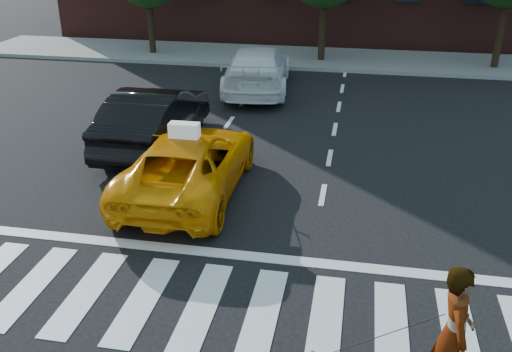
% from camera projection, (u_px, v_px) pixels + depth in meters
% --- Properties ---
extents(ground, '(120.00, 120.00, 0.00)m').
position_uv_depth(ground, '(202.00, 307.00, 9.20)').
color(ground, black).
rests_on(ground, ground).
extents(crosswalk, '(13.00, 2.40, 0.01)m').
position_uv_depth(crosswalk, '(202.00, 306.00, 9.20)').
color(crosswalk, silver).
rests_on(crosswalk, ground).
extents(stop_line, '(12.00, 0.30, 0.01)m').
position_uv_depth(stop_line, '(225.00, 254.00, 10.63)').
color(stop_line, silver).
rests_on(stop_line, ground).
extents(sidewalk_far, '(30.00, 4.00, 0.15)m').
position_uv_depth(sidewalk_far, '(310.00, 58.00, 24.79)').
color(sidewalk_far, slate).
rests_on(sidewalk_far, ground).
extents(taxi, '(2.34, 5.02, 1.39)m').
position_uv_depth(taxi, '(189.00, 163.00, 12.76)').
color(taxi, orange).
rests_on(taxi, ground).
extents(black_sedan, '(1.75, 4.91, 1.61)m').
position_uv_depth(black_sedan, '(155.00, 117.00, 15.30)').
color(black_sedan, black).
rests_on(black_sedan, ground).
extents(white_suv, '(2.74, 5.59, 1.57)m').
position_uv_depth(white_suv, '(257.00, 69.00, 20.19)').
color(white_suv, white).
rests_on(white_suv, ground).
extents(woman, '(0.49, 0.72, 1.92)m').
position_uv_depth(woman, '(454.00, 332.00, 7.20)').
color(woman, '#999999').
rests_on(woman, ground).
extents(taxi_sign, '(0.65, 0.28, 0.32)m').
position_uv_depth(taxi_sign, '(184.00, 130.00, 12.23)').
color(taxi_sign, white).
rests_on(taxi_sign, taxi).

